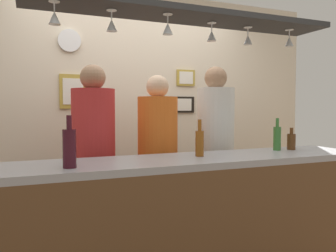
{
  "coord_description": "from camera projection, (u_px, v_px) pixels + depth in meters",
  "views": [
    {
      "loc": [
        -1.04,
        -2.45,
        1.36
      ],
      "look_at": [
        0.0,
        0.1,
        1.22
      ],
      "focal_mm": 36.57,
      "sensor_mm": 36.0,
      "label": 1
    }
  ],
  "objects": [
    {
      "name": "back_wall",
      "position": [
        133.0,
        114.0,
        3.68
      ],
      "size": [
        4.4,
        0.06,
        2.6
      ],
      "primitive_type": "cube",
      "color": "beige",
      "rests_on": "ground_plane"
    },
    {
      "name": "bar_counter",
      "position": [
        203.0,
        211.0,
        2.23
      ],
      "size": [
        2.7,
        0.55,
        1.02
      ],
      "color": "#99999E",
      "rests_on": "ground_plane"
    },
    {
      "name": "overhead_glass_rack",
      "position": [
        190.0,
        16.0,
        2.35
      ],
      "size": [
        2.2,
        0.36,
        0.04
      ],
      "primitive_type": "cube",
      "color": "black"
    },
    {
      "name": "hanging_wineglass_far_left",
      "position": [
        54.0,
        17.0,
        1.97
      ],
      "size": [
        0.07,
        0.07,
        0.13
      ],
      "color": "silver",
      "rests_on": "overhead_glass_rack"
    },
    {
      "name": "hanging_wineglass_left",
      "position": [
        112.0,
        25.0,
        2.15
      ],
      "size": [
        0.07,
        0.07,
        0.13
      ],
      "color": "silver",
      "rests_on": "overhead_glass_rack"
    },
    {
      "name": "hanging_wineglass_center_left",
      "position": [
        168.0,
        28.0,
        2.24
      ],
      "size": [
        0.07,
        0.07,
        0.13
      ],
      "color": "silver",
      "rests_on": "overhead_glass_rack"
    },
    {
      "name": "hanging_wineglass_center",
      "position": [
        212.0,
        35.0,
        2.46
      ],
      "size": [
        0.07,
        0.07,
        0.13
      ],
      "color": "silver",
      "rests_on": "overhead_glass_rack"
    },
    {
      "name": "hanging_wineglass_center_right",
      "position": [
        248.0,
        39.0,
        2.6
      ],
      "size": [
        0.07,
        0.07,
        0.13
      ],
      "color": "silver",
      "rests_on": "overhead_glass_rack"
    },
    {
      "name": "hanging_wineglass_right",
      "position": [
        289.0,
        41.0,
        2.68
      ],
      "size": [
        0.07,
        0.07,
        0.13
      ],
      "color": "silver",
      "rests_on": "overhead_glass_rack"
    },
    {
      "name": "person_left_red_shirt",
      "position": [
        94.0,
        150.0,
        2.71
      ],
      "size": [
        0.34,
        0.34,
        1.7
      ],
      "color": "#2D334C",
      "rests_on": "ground_plane"
    },
    {
      "name": "person_middle_orange_shirt",
      "position": [
        158.0,
        152.0,
        2.92
      ],
      "size": [
        0.34,
        0.34,
        1.64
      ],
      "color": "#2D334C",
      "rests_on": "ground_plane"
    },
    {
      "name": "person_right_white_patterned_shirt",
      "position": [
        215.0,
        142.0,
        3.13
      ],
      "size": [
        0.34,
        0.34,
        1.74
      ],
      "color": "#2D334C",
      "rests_on": "ground_plane"
    },
    {
      "name": "bottle_beer_brown_stubby",
      "position": [
        291.0,
        141.0,
        2.8
      ],
      "size": [
        0.07,
        0.07,
        0.18
      ],
      "color": "#512D14",
      "rests_on": "bar_counter"
    },
    {
      "name": "bottle_beer_green_import",
      "position": [
        277.0,
        138.0,
        2.75
      ],
      "size": [
        0.06,
        0.06,
        0.26
      ],
      "color": "#336B2D",
      "rests_on": "bar_counter"
    },
    {
      "name": "bottle_beer_amber_tall",
      "position": [
        200.0,
        142.0,
        2.41
      ],
      "size": [
        0.06,
        0.06,
        0.26
      ],
      "color": "brown",
      "rests_on": "bar_counter"
    },
    {
      "name": "bottle_wine_dark_red",
      "position": [
        69.0,
        147.0,
        1.94
      ],
      "size": [
        0.08,
        0.08,
        0.3
      ],
      "color": "#380F19",
      "rests_on": "bar_counter"
    },
    {
      "name": "picture_frame_caricature",
      "position": [
        73.0,
        91.0,
        3.39
      ],
      "size": [
        0.26,
        0.02,
        0.34
      ],
      "color": "#B29338",
      "rests_on": "back_wall"
    },
    {
      "name": "picture_frame_lower_pair",
      "position": [
        182.0,
        105.0,
        3.85
      ],
      "size": [
        0.3,
        0.02,
        0.18
      ],
      "color": "black",
      "rests_on": "back_wall"
    },
    {
      "name": "picture_frame_upper_small",
      "position": [
        186.0,
        78.0,
        3.85
      ],
      "size": [
        0.22,
        0.02,
        0.18
      ],
      "color": "#B29338",
      "rests_on": "back_wall"
    },
    {
      "name": "wall_clock",
      "position": [
        69.0,
        41.0,
        3.35
      ],
      "size": [
        0.22,
        0.03,
        0.22
      ],
      "primitive_type": "cylinder",
      "rotation": [
        1.57,
        0.0,
        0.0
      ],
      "color": "white",
      "rests_on": "back_wall"
    }
  ]
}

